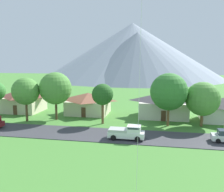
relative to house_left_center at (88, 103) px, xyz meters
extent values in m
cube|color=#38383D|center=(9.73, -14.16, -2.29)|extent=(160.00, 7.08, 0.08)
cone|color=gray|center=(-2.19, 108.37, 15.14)|extent=(113.51, 113.51, 34.95)
cone|color=slate|center=(2.50, 90.34, 11.23)|extent=(79.32, 79.32, 27.13)
cube|color=silver|center=(26.79, -1.60, -0.87)|extent=(8.34, 6.22, 2.92)
cube|color=beige|center=(0.00, 0.00, -0.88)|extent=(8.43, 6.83, 2.91)
pyramid|color=brown|center=(0.00, 0.00, 1.37)|extent=(9.11, 7.38, 1.60)
cube|color=brown|center=(0.00, -3.44, -1.33)|extent=(0.90, 0.06, 2.00)
cube|color=beige|center=(-14.77, -0.35, -0.69)|extent=(7.70, 7.04, 3.29)
pyramid|color=brown|center=(-14.77, -0.35, 1.86)|extent=(8.32, 7.60, 1.81)
cube|color=brown|center=(-14.77, -3.89, -1.33)|extent=(0.90, 0.06, 2.00)
cube|color=beige|center=(15.66, 0.02, -0.73)|extent=(9.38, 7.34, 3.21)
pyramid|color=#474247|center=(15.66, 0.02, 1.76)|extent=(10.13, 7.92, 1.77)
cube|color=brown|center=(15.66, -3.67, -1.33)|extent=(0.90, 0.06, 2.00)
cylinder|color=brown|center=(16.34, -6.96, -0.53)|extent=(0.44, 0.44, 3.61)
sphere|color=#33752D|center=(16.34, -6.96, 3.67)|extent=(6.37, 6.37, 6.37)
cylinder|color=brown|center=(4.89, -7.54, -0.39)|extent=(0.44, 0.44, 3.88)
sphere|color=#23561E|center=(4.89, -7.54, 2.98)|extent=(3.82, 3.82, 3.82)
cylinder|color=brown|center=(22.04, -6.06, -1.03)|extent=(0.44, 0.44, 2.62)
sphere|color=#4C8938|center=(22.04, -6.06, 2.46)|extent=(5.81, 5.81, 5.81)
cylinder|color=#4C3823|center=(-4.53, -6.25, -0.45)|extent=(0.44, 0.44, 3.77)
sphere|color=#4C8938|center=(-4.53, -6.25, 3.73)|extent=(6.12, 6.12, 6.12)
cylinder|color=brown|center=(-9.50, -8.34, -0.45)|extent=(0.44, 0.44, 3.76)
sphere|color=#4C8938|center=(-9.50, -8.34, 3.33)|extent=(5.05, 5.05, 5.05)
cylinder|color=black|center=(22.80, -13.31, -1.93)|extent=(0.65, 0.26, 0.64)
cylinder|color=black|center=(22.75, -15.15, -1.93)|extent=(0.65, 0.26, 0.64)
cube|color=white|center=(10.19, -15.54, -1.58)|extent=(5.21, 2.03, 0.84)
cube|color=white|center=(11.29, -15.55, -0.71)|extent=(1.91, 1.85, 0.90)
cube|color=#2D3847|center=(11.29, -15.55, -0.44)|extent=(1.63, 1.89, 0.28)
cube|color=#B7B7B7|center=(9.04, -15.53, -0.98)|extent=(2.71, 1.98, 0.36)
cylinder|color=black|center=(11.90, -14.53, -1.87)|extent=(0.76, 0.28, 0.76)
cylinder|color=black|center=(11.89, -16.57, -1.87)|extent=(0.76, 0.28, 0.76)
cylinder|color=black|center=(8.50, -14.51, -1.87)|extent=(0.76, 0.28, 0.76)
cylinder|color=black|center=(8.49, -16.55, -1.87)|extent=(0.76, 0.28, 0.76)
cylinder|color=black|center=(-11.77, -13.03, -1.87)|extent=(0.76, 0.29, 0.76)
cylinder|color=silver|center=(13.32, -33.86, 6.44)|extent=(0.03, 2.29, 14.45)
camera|label=1|loc=(14.47, -49.06, 8.86)|focal=38.96mm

